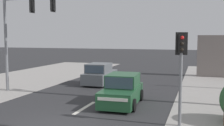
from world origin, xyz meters
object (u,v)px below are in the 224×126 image
at_px(traffic_signal_mast, 22,25).
at_px(hatchback_crossing_left, 122,91).
at_px(pedestal_signal_right_kerb, 181,63).
at_px(hatchback_kerbside_parked, 100,74).

height_order(traffic_signal_mast, hatchback_crossing_left, traffic_signal_mast).
relative_size(pedestal_signal_right_kerb, hatchback_kerbside_parked, 0.97).
bearing_deg(hatchback_crossing_left, hatchback_kerbside_parked, 121.77).
xyz_separation_m(pedestal_signal_right_kerb, hatchback_kerbside_parked, (-6.21, 7.68, -1.71)).
height_order(traffic_signal_mast, pedestal_signal_right_kerb, traffic_signal_mast).
xyz_separation_m(traffic_signal_mast, hatchback_crossing_left, (6.58, -0.90, -3.44)).
height_order(traffic_signal_mast, hatchback_kerbside_parked, traffic_signal_mast).
height_order(pedestal_signal_right_kerb, hatchback_crossing_left, pedestal_signal_right_kerb).
relative_size(traffic_signal_mast, hatchback_crossing_left, 1.61).
distance_m(traffic_signal_mast, hatchback_crossing_left, 7.48).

